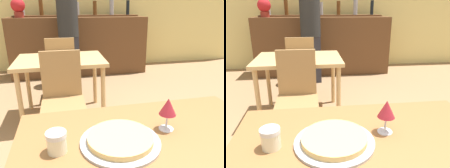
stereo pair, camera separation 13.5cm
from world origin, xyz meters
TOP-DOWN VIEW (x-y plane):
  - wall_back at (0.00, 4.19)m, footprint 8.00×0.05m
  - dining_table_near at (0.00, 0.00)m, footprint 1.19×0.89m
  - dining_table_far at (-0.38, 1.84)m, footprint 0.99×0.74m
  - bar_counter at (0.00, 3.68)m, footprint 2.60×0.56m
  - bar_back_shelf at (0.00, 3.82)m, footprint 2.39×0.24m
  - chair_far_side_front at (-0.38, 1.30)m, footprint 0.40×0.40m
  - chair_far_side_back at (-0.38, 2.38)m, footprint 0.40×0.40m
  - pizza_tray at (-0.15, 0.08)m, footprint 0.35×0.35m
  - cheese_shaker at (-0.41, 0.08)m, footprint 0.08×0.08m
  - person_standing at (-0.23, 3.10)m, footprint 0.34×0.34m
  - wine_glass at (0.10, 0.14)m, footprint 0.08×0.08m
  - potted_plant at (-1.05, 3.63)m, footprint 0.24×0.24m

SIDE VIEW (x-z plane):
  - chair_far_side_front at x=-0.38m, z-range 0.06..0.97m
  - chair_far_side_back at x=-0.38m, z-range 0.06..0.97m
  - bar_counter at x=0.00m, z-range 0.00..1.11m
  - dining_table_far at x=-0.38m, z-range 0.28..1.01m
  - dining_table_near at x=0.00m, z-range 0.30..1.05m
  - pizza_tray at x=-0.15m, z-range 0.74..0.78m
  - cheese_shaker at x=-0.41m, z-range 0.75..0.84m
  - wine_glass at x=0.10m, z-range 0.78..0.94m
  - person_standing at x=-0.23m, z-range 0.07..1.79m
  - bar_back_shelf at x=0.00m, z-range 1.01..1.35m
  - potted_plant at x=-1.05m, z-range 1.13..1.46m
  - wall_back at x=0.00m, z-range 0.00..2.80m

